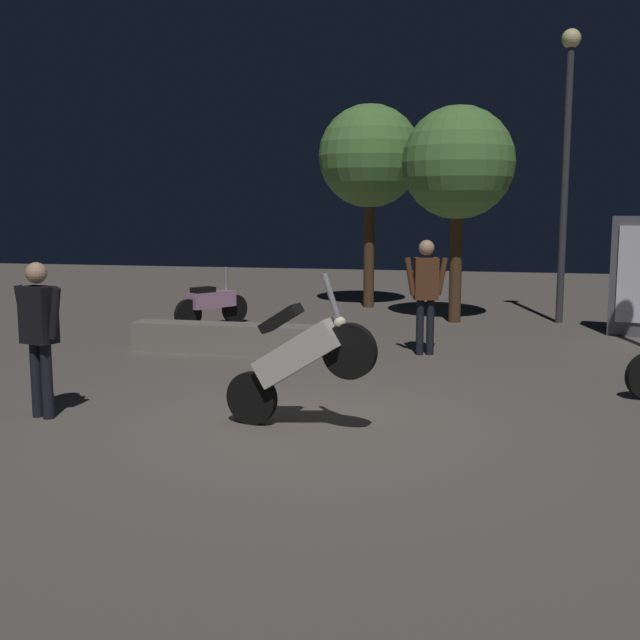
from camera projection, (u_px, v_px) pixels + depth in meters
name	position (u px, v px, depth m)	size (l,w,h in m)	color
ground_plane	(310.00, 423.00, 8.37)	(40.00, 40.00, 0.00)	#605951
motorcycle_white_foreground	(299.00, 359.00, 8.03)	(1.65, 0.48, 1.63)	black
motorcycle_pink_parked_left	(212.00, 303.00, 15.04)	(0.99, 1.45, 1.11)	black
person_rider_beside	(39.00, 326.00, 8.46)	(0.66, 0.33, 1.69)	black
person_bystander_far	(426.00, 286.00, 12.06)	(0.67, 0.32, 1.77)	black
streetlamp_far	(567.00, 142.00, 15.02)	(0.36, 0.36, 5.55)	#38383D
tree_left_bg	(458.00, 164.00, 15.18)	(2.17, 2.17, 4.19)	#4C331E
tree_center_bg	(370.00, 157.00, 17.43)	(2.26, 2.26, 4.49)	#4C331E
planter_wall_low	(227.00, 338.00, 12.39)	(3.02, 0.50, 0.45)	gray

